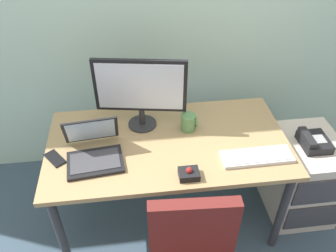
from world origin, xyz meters
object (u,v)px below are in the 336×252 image
laptop (94,150)px  file_cabinet (301,176)px  desk_phone (313,141)px  keyboard (257,156)px  monitor_main (140,89)px  cell_phone (55,158)px  coffee_mug (189,122)px  trackball_mouse (189,174)px

laptop → file_cabinet: bearing=2.7°
desk_phone → keyboard: (-0.45, -0.17, 0.09)m
monitor_main → keyboard: (0.63, -0.39, -0.25)m
cell_phone → laptop: bearing=-38.8°
file_cabinet → desk_phone: (-0.01, -0.02, 0.34)m
monitor_main → keyboard: 0.78m
desk_phone → monitor_main: bearing=168.7°
desk_phone → monitor_main: 1.15m
coffee_mug → file_cabinet: bearing=-8.3°
keyboard → laptop: (-0.92, 0.13, 0.04)m
desk_phone → keyboard: keyboard is taller
file_cabinet → trackball_mouse: bearing=-161.8°
keyboard → trackball_mouse: size_ratio=3.74×
coffee_mug → trackball_mouse: bearing=-99.4°
desk_phone → coffee_mug: bearing=170.4°
file_cabinet → cell_phone: (-1.60, -0.06, 0.41)m
file_cabinet → cell_phone: size_ratio=4.24×
coffee_mug → desk_phone: bearing=-9.6°
file_cabinet → laptop: 1.45m
monitor_main → coffee_mug: monitor_main is taller
keyboard → coffee_mug: (-0.34, 0.31, 0.04)m
trackball_mouse → coffee_mug: (0.07, 0.40, 0.03)m
keyboard → laptop: bearing=172.2°
keyboard → coffee_mug: size_ratio=3.70×
keyboard → trackball_mouse: 0.42m
trackball_mouse → cell_phone: (-0.74, 0.23, -0.02)m
file_cabinet → coffee_mug: (-0.80, 0.12, 0.46)m
monitor_main → coffee_mug: bearing=-15.9°
desk_phone → cell_phone: 1.59m
keyboard → desk_phone: bearing=21.4°
monitor_main → cell_phone: (-0.52, -0.25, -0.26)m
desk_phone → trackball_mouse: 0.90m
laptop → keyboard: bearing=-7.8°
keyboard → cell_phone: size_ratio=2.90×
desk_phone → coffee_mug: (-0.79, 0.13, 0.13)m
monitor_main → keyboard: bearing=-31.7°
desk_phone → coffee_mug: size_ratio=1.80×
desk_phone → laptop: (-1.37, -0.05, 0.12)m
laptop → coffee_mug: size_ratio=3.07×
monitor_main → keyboard: size_ratio=1.34×
coffee_mug → cell_phone: (-0.80, -0.17, -0.05)m
monitor_main → cell_phone: bearing=-153.7°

